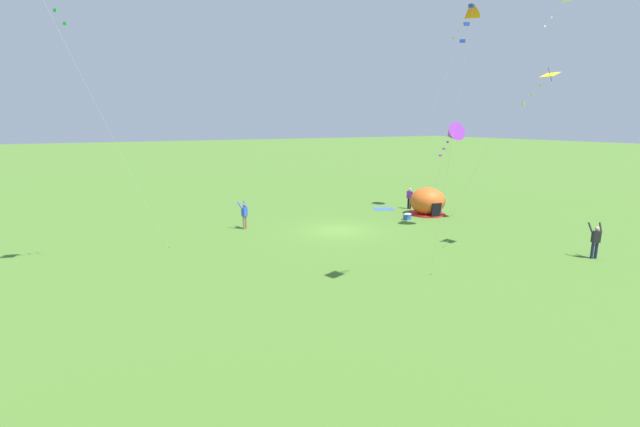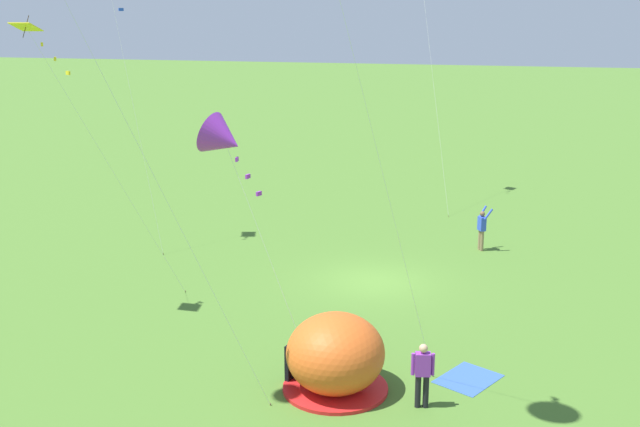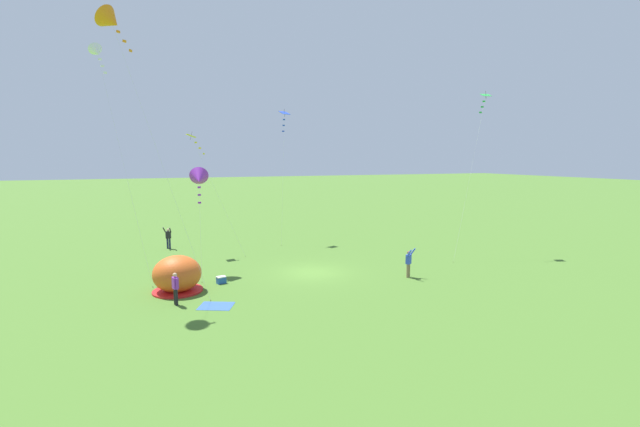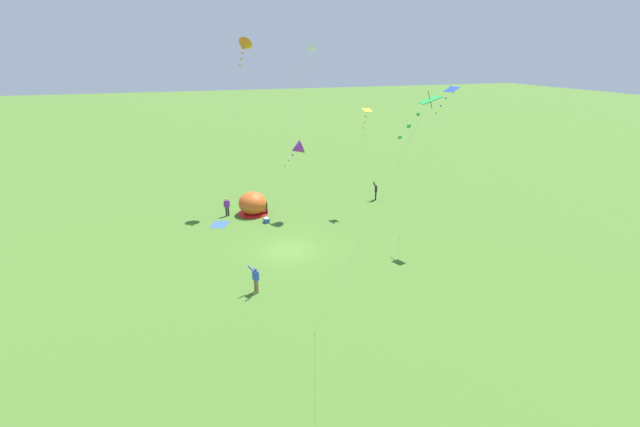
{
  "view_description": "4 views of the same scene",
  "coord_description": "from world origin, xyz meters",
  "views": [
    {
      "loc": [
        14.17,
        23.5,
        7.0
      ],
      "look_at": [
        3.14,
        3.16,
        2.06
      ],
      "focal_mm": 24.0,
      "sensor_mm": 36.0,
      "label": 1
    },
    {
      "loc": [
        -25.97,
        -6.35,
        9.47
      ],
      "look_at": [
        0.33,
        2.26,
        2.39
      ],
      "focal_mm": 42.0,
      "sensor_mm": 36.0,
      "label": 2
    },
    {
      "loc": [
        -9.65,
        -26.18,
        7.58
      ],
      "look_at": [
        1.51,
        2.42,
        3.62
      ],
      "focal_mm": 24.0,
      "sensor_mm": 36.0,
      "label": 3
    },
    {
      "loc": [
        28.85,
        -6.9,
        14.17
      ],
      "look_at": [
        -0.67,
        2.85,
        2.41
      ],
      "focal_mm": 24.0,
      "sensor_mm": 36.0,
      "label": 4
    }
  ],
  "objects": [
    {
      "name": "person_with_toddler",
      "position": [
        -8.84,
        -3.45,
        0.96
      ],
      "size": [
        0.34,
        0.57,
        1.72
      ],
      "color": "black",
      "rests_on": "ground"
    },
    {
      "name": "kite_orange",
      "position": [
        -11.3,
        -0.66,
        14.65
      ],
      "size": [
        5.19,
        3.71,
        15.42
      ],
      "color": "silver",
      "rests_on": "ground"
    },
    {
      "name": "popup_tent",
      "position": [
        -8.63,
        -1.09,
        1.0
      ],
      "size": [
        2.81,
        2.81,
        2.1
      ],
      "color": "#D8591E",
      "rests_on": "ground"
    },
    {
      "name": "kite_purple",
      "position": [
        -6.86,
        2.76,
        6.27
      ],
      "size": [
        1.38,
        3.35,
        7.03
      ],
      "color": "silver",
      "rests_on": "ground"
    },
    {
      "name": "kite_white",
      "position": [
        -12.65,
        5.79,
        14.41
      ],
      "size": [
        3.33,
        6.28,
        15.0
      ],
      "color": "silver",
      "rests_on": "ground"
    },
    {
      "name": "kite_yellow",
      "position": [
        -6.5,
        9.08,
        8.92
      ],
      "size": [
        3.88,
        3.44,
        9.69
      ],
      "color": "silver",
      "rests_on": "ground"
    },
    {
      "name": "cooler_box",
      "position": [
        -6.07,
        -0.38,
        0.22
      ],
      "size": [
        0.61,
        0.5,
        0.44
      ],
      "color": "#2659B2",
      "rests_on": "ground"
    },
    {
      "name": "kite_blue",
      "position": [
        1.68,
        11.79,
        11.23
      ],
      "size": [
        1.75,
        3.2,
        12.05
      ],
      "color": "silver",
      "rests_on": "ground"
    },
    {
      "name": "person_arms_raised",
      "position": [
        5.34,
        -3.36,
        1.0
      ],
      "size": [
        0.72,
        0.66,
        1.89
      ],
      "color": "#8C7251",
      "rests_on": "ground"
    },
    {
      "name": "kite_green",
      "position": [
        15.1,
        1.43,
        11.99
      ],
      "size": [
        5.23,
        3.22,
        12.91
      ],
      "color": "silver",
      "rests_on": "ground"
    },
    {
      "name": "picnic_blanket",
      "position": [
        -6.92,
        -4.39,
        0.01
      ],
      "size": [
        2.08,
        1.88,
        0.01
      ],
      "primitive_type": "cube",
      "rotation": [
        0.0,
        0.0,
        -0.42
      ],
      "color": "#3359A5",
      "rests_on": "ground"
    },
    {
      "name": "person_strolling",
      "position": [
        -8.69,
        11.47,
        1.0
      ],
      "size": [
        0.72,
        0.65,
        1.89
      ],
      "color": "#1E2347",
      "rests_on": "ground"
    },
    {
      "name": "ground_plane",
      "position": [
        0.0,
        0.0,
        0.0
      ],
      "size": [
        300.0,
        300.0,
        0.0
      ],
      "primitive_type": "plane",
      "color": "#477028"
    }
  ]
}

